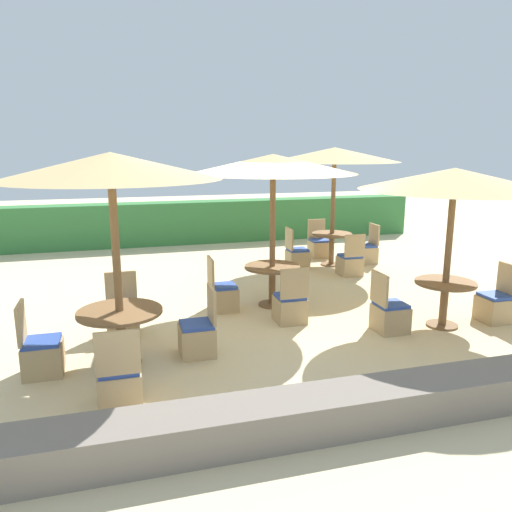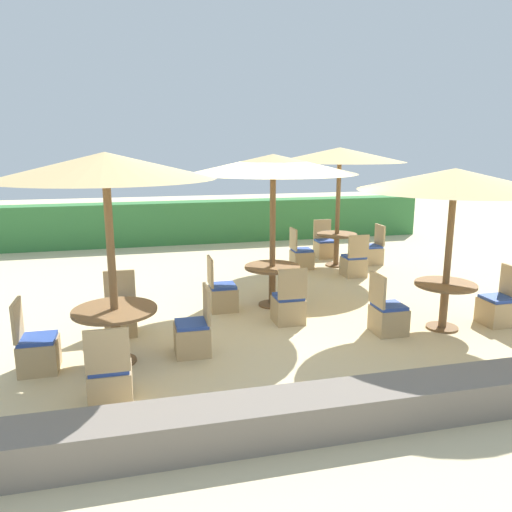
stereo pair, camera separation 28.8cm
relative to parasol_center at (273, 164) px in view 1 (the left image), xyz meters
The scene contains 23 objects.
ground_plane 2.53m from the parasol_center, 116.69° to the right, with size 40.00×40.00×0.00m, color beige.
hedge_row 6.39m from the parasol_center, 92.67° to the left, with size 13.00×0.70×1.19m, color #387A3D.
stone_border 4.53m from the parasol_center, 94.15° to the right, with size 10.00×0.56×0.40m, color slate.
parasol_center is the anchor object (origin of this frame).
round_table_center 1.91m from the parasol_center, behind, with size 0.97×0.97×0.72m.
patio_chair_center_south 2.37m from the parasol_center, 88.84° to the right, with size 0.46×0.46×0.93m.
patio_chair_center_west 2.37m from the parasol_center, behind, with size 0.46×0.46×0.93m.
parasol_front_left 3.15m from the parasol_center, 145.31° to the right, with size 2.66×2.66×2.69m.
round_table_front_left 3.67m from the parasol_center, 145.31° to the right, with size 1.07×1.07×0.73m.
patio_chair_front_left_south 4.46m from the parasol_center, 132.64° to the right, with size 0.46×0.46×0.93m.
patio_chair_front_left_east 3.22m from the parasol_center, 132.46° to the right, with size 0.46×0.46×0.93m.
patio_chair_front_left_north 3.45m from the parasol_center, 163.72° to the right, with size 0.46×0.46×0.93m.
patio_chair_front_left_west 4.55m from the parasol_center, 152.91° to the right, with size 0.46×0.46×0.93m.
parasol_front_right 2.83m from the parasol_center, 37.16° to the right, with size 2.79×2.79×2.44m.
round_table_front_right 3.42m from the parasol_center, 37.16° to the right, with size 0.92×0.92×0.72m.
patio_chair_front_right_east 4.25m from the parasol_center, 28.59° to the right, with size 0.46×0.46×0.93m.
patio_chair_front_right_west 3.06m from the parasol_center, 51.75° to the right, with size 0.46×0.46×0.93m.
parasol_back_right 3.35m from the parasol_center, 47.95° to the left, with size 2.93×2.93×2.71m.
round_table_back_right 3.85m from the parasol_center, 47.95° to the left, with size 0.93×0.93×0.76m.
patio_chair_back_right_west 3.55m from the parasol_center, 60.77° to the left, with size 0.46×0.46×0.93m.
patio_chair_back_right_south 3.48m from the parasol_center, 33.92° to the left, with size 0.46×0.46×0.93m.
patio_chair_back_right_east 4.54m from the parasol_center, 38.15° to the left, with size 0.46×0.46×0.93m.
patio_chair_back_right_north 4.64m from the parasol_center, 55.69° to the left, with size 0.46×0.46×0.93m.
Camera 1 is at (-2.27, -7.46, 2.78)m, focal length 35.00 mm.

